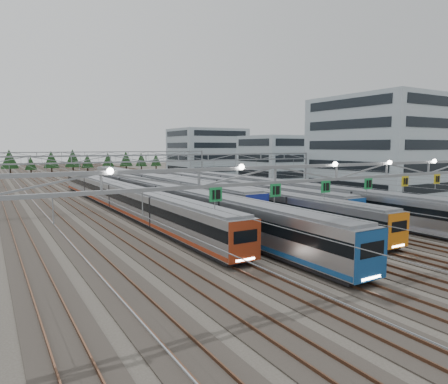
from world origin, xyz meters
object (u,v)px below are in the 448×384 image
train_f (279,192)px  gantry_mid (178,163)px  train_d (233,197)px  gantry_far (107,157)px  train_e (224,189)px  depot_bldg_mid (274,158)px  train_c (150,185)px  depot_bldg_north (207,152)px  train_a (119,196)px  gantry_near (387,173)px  train_b (166,198)px  depot_bldg_south (378,146)px

train_f → gantry_mid: size_ratio=1.09×
train_d → gantry_far: bearing=92.2°
train_e → depot_bldg_mid: (32.49, 28.02, 3.99)m
train_c → depot_bldg_mid: 45.00m
train_c → train_e: (9.00, -11.00, -0.22)m
train_c → gantry_mid: 8.94m
train_c → depot_bldg_north: size_ratio=3.03×
depot_bldg_mid → train_a: bearing=-150.3°
train_c → train_f: 24.22m
train_f → gantry_near: bearing=-112.3°
train_b → depot_bldg_north: 80.63m
train_b → depot_bldg_north: bearing=57.6°
train_b → train_c: bearing=76.3°
train_e → train_f: 10.16m
train_e → gantry_mid: size_ratio=1.00×
gantry_mid → depot_bldg_mid: 46.33m
train_c → gantry_far: (2.25, 37.40, 4.13)m
gantry_mid → train_d: bearing=-80.6°
train_e → train_c: bearing=129.3°
depot_bldg_mid → gantry_far: bearing=152.6°
gantry_near → depot_bldg_north: depot_bldg_north is taller
train_e → depot_bldg_north: (29.60, 60.52, 5.47)m
train_e → gantry_mid: 8.72m
train_a → gantry_near: (11.20, -35.99, 4.98)m
depot_bldg_south → depot_bldg_north: depot_bldg_south is taller
train_d → depot_bldg_north: size_ratio=2.39×
train_c → train_a: bearing=-127.5°
gantry_near → depot_bldg_north: bearing=69.5°
train_f → train_a: bearing=159.6°
train_e → depot_bldg_south: size_ratio=2.56×
train_b → train_f: size_ratio=1.09×
train_b → train_e: bearing=28.8°
train_d → depot_bldg_mid: bearing=45.9°
train_d → gantry_far: (-2.25, 58.54, 4.35)m
train_a → gantry_near: 38.02m
train_b → gantry_near: gantry_near is taller
depot_bldg_mid → train_b: bearing=-142.4°
train_b → gantry_near: 30.45m
train_c → gantry_far: bearing=86.6°
train_b → train_a: bearing=123.9°
train_e → depot_bldg_north: 67.59m
train_f → depot_bldg_mid: (27.99, 37.13, 3.90)m
train_a → train_e: train_a is taller
gantry_near → depot_bldg_mid: (39.29, 64.74, -1.06)m
gantry_far → depot_bldg_north: bearing=18.4°
train_d → gantry_mid: (-2.25, 13.54, 4.35)m
train_e → gantry_near: gantry_near is taller
depot_bldg_mid → gantry_mid: bearing=-147.9°
gantry_near → depot_bldg_south: bearing=39.0°
train_d → depot_bldg_mid: (36.99, 38.16, 3.99)m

